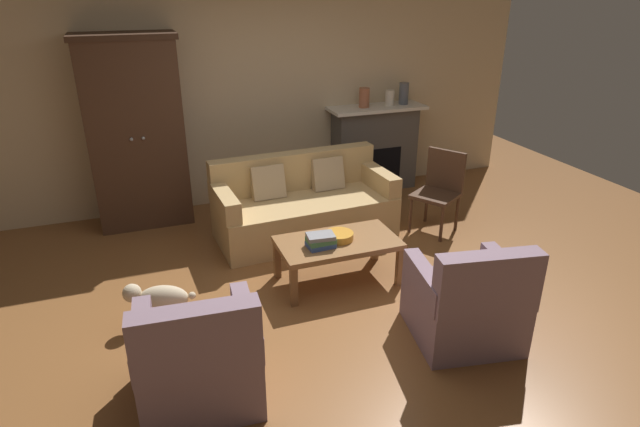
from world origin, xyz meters
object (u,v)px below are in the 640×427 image
Objects in this scene: couch at (303,207)px; dog at (159,299)px; fireplace at (374,147)px; book_stack at (321,241)px; fruit_bowl at (339,236)px; mantel_vase_slate at (404,93)px; armoire at (136,133)px; side_chair_wooden at (440,186)px; coffee_table at (338,246)px; armchair_near_right at (467,304)px; mantel_vase_terracotta at (364,98)px; armchair_near_left at (199,360)px; mantel_vase_cream at (390,98)px.

couch is 2.05m from dog.
fireplace reaches higher than book_stack.
book_stack is 1.44m from dog.
fruit_bowl is 0.95× the size of mantel_vase_slate.
armoire reaches higher than fruit_bowl.
side_chair_wooden is (0.12, -1.43, -0.06)m from fireplace.
coffee_table is at bearing 5.72° from dog.
armchair_near_right reaches higher than couch.
dog is (-1.61, -0.16, -0.12)m from coffee_table.
coffee_table is 4.50× the size of mantel_vase_terracotta.
dog is (-2.80, -2.25, -1.00)m from mantel_vase_terracotta.
book_stack is 1.05× the size of mantel_vase_terracotta.
dog is at bearing -141.17° from mantel_vase_terracotta.
armoire reaches higher than armchair_near_left.
armchair_near_right reaches higher than fruit_bowl.
armoire is at bearing 123.55° from book_stack.
fruit_bowl is 1.07× the size of mantel_vase_terracotta.
mantel_vase_slate is 4.17m from dog.
dog is (-1.63, -0.18, -0.21)m from fruit_bowl.
mantel_vase_cream reaches higher than book_stack.
mantel_vase_slate is 0.50× the size of dog.
dog is at bearing 155.71° from armchair_near_right.
coffee_table is 4.31× the size of book_stack.
armoire is 8.07× the size of fruit_bowl.
mantel_vase_terracotta is at bearing 79.74° from armchair_near_right.
coffee_table is 1.64m from side_chair_wooden.
mantel_vase_cream is at bearing 47.14° from armchair_near_left.
fireplace reaches higher than armchair_near_left.
coffee_table is at bearing -122.98° from fireplace.
mantel_vase_slate is (1.75, 2.09, 0.89)m from coffee_table.
armchair_near_right is (0.79, -1.09, -0.17)m from book_stack.
fruit_bowl is 1.84m from armchair_near_left.
dog is (-1.64, -1.24, -0.07)m from couch.
mantel_vase_cream is at bearing 87.43° from side_chair_wooden.
armoire is 8.62× the size of mantel_vase_terracotta.
coffee_table is (1.58, -2.03, -0.69)m from armoire.
couch is 1.78× the size of coffee_table.
armchair_near_left is at bearing -141.99° from coffee_table.
side_chair_wooden is at bearing 31.63° from armchair_near_left.
book_stack is at bearing -125.66° from fireplace.
book_stack is 0.93× the size of mantel_vase_slate.
mantel_vase_slate is at bearing 70.54° from armchair_near_right.
armoire is at bearing -178.97° from mantel_vase_slate.
armoire is 7.65× the size of mantel_vase_slate.
couch is 2.22× the size of armchair_near_left.
fruit_bowl is 2.69m from mantel_vase_cream.
mantel_vase_slate reaches higher than book_stack.
fruit_bowl is at bearing -90.41° from couch.
armoire is 2.01m from couch.
armchair_near_right is at bearing -103.23° from fireplace.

